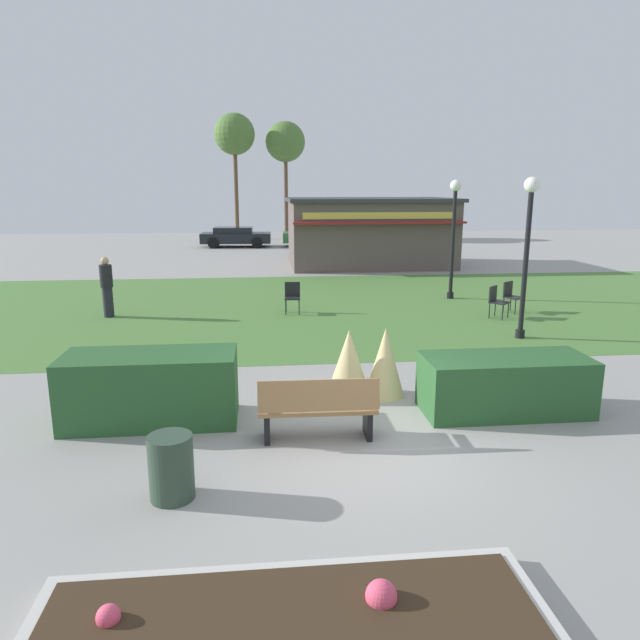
{
  "coord_description": "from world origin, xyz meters",
  "views": [
    {
      "loc": [
        -1.42,
        -7.56,
        3.55
      ],
      "look_at": [
        -0.26,
        3.69,
        0.95
      ],
      "focal_mm": 32.4,
      "sensor_mm": 36.0,
      "label": 1
    }
  ],
  "objects_px": {
    "person_strolling": "(107,287)",
    "parked_car_center_slot": "(316,236)",
    "park_bench": "(318,408)",
    "trash_bin": "(171,467)",
    "lamppost_mid": "(528,238)",
    "cafe_chair_center": "(496,299)",
    "tree_left_bg": "(234,135)",
    "food_kiosk": "(369,232)",
    "lamppost_far": "(454,224)",
    "cafe_chair_east": "(292,295)",
    "tree_right_bg": "(285,143)",
    "parked_car_west_slot": "(236,236)",
    "cafe_chair_west": "(511,294)"
  },
  "relations": [
    {
      "from": "cafe_chair_center",
      "to": "tree_left_bg",
      "type": "relative_size",
      "value": 0.1
    },
    {
      "from": "park_bench",
      "to": "parked_car_center_slot",
      "type": "height_order",
      "value": "parked_car_center_slot"
    },
    {
      "from": "lamppost_far",
      "to": "food_kiosk",
      "type": "xyz_separation_m",
      "value": [
        -1.13,
        8.49,
        -0.85
      ]
    },
    {
      "from": "lamppost_far",
      "to": "lamppost_mid",
      "type": "bearing_deg",
      "value": -89.48
    },
    {
      "from": "cafe_chair_center",
      "to": "parked_car_west_slot",
      "type": "bearing_deg",
      "value": 111.07
    },
    {
      "from": "lamppost_mid",
      "to": "cafe_chair_east",
      "type": "xyz_separation_m",
      "value": [
        -5.31,
        3.41,
        -1.88
      ]
    },
    {
      "from": "cafe_chair_east",
      "to": "park_bench",
      "type": "bearing_deg",
      "value": -90.79
    },
    {
      "from": "tree_left_bg",
      "to": "parked_car_center_slot",
      "type": "bearing_deg",
      "value": -49.66
    },
    {
      "from": "park_bench",
      "to": "cafe_chair_west",
      "type": "height_order",
      "value": "park_bench"
    },
    {
      "from": "tree_left_bg",
      "to": "trash_bin",
      "type": "bearing_deg",
      "value": -89.16
    },
    {
      "from": "cafe_chair_center",
      "to": "parked_car_west_slot",
      "type": "height_order",
      "value": "parked_car_west_slot"
    },
    {
      "from": "lamppost_mid",
      "to": "tree_right_bg",
      "type": "bearing_deg",
      "value": 98.22
    },
    {
      "from": "park_bench",
      "to": "trash_bin",
      "type": "height_order",
      "value": "park_bench"
    },
    {
      "from": "tree_right_bg",
      "to": "person_strolling",
      "type": "bearing_deg",
      "value": -103.29
    },
    {
      "from": "parked_car_west_slot",
      "to": "trash_bin",
      "type": "bearing_deg",
      "value": -89.19
    },
    {
      "from": "parked_car_center_slot",
      "to": "tree_right_bg",
      "type": "relative_size",
      "value": 0.53
    },
    {
      "from": "lamppost_far",
      "to": "cafe_chair_east",
      "type": "xyz_separation_m",
      "value": [
        -5.27,
        -1.7,
        -1.88
      ]
    },
    {
      "from": "parked_car_west_slot",
      "to": "cafe_chair_east",
      "type": "bearing_deg",
      "value": -83.0
    },
    {
      "from": "person_strolling",
      "to": "park_bench",
      "type": "bearing_deg",
      "value": -8.87
    },
    {
      "from": "lamppost_mid",
      "to": "cafe_chair_center",
      "type": "bearing_deg",
      "value": 82.75
    },
    {
      "from": "food_kiosk",
      "to": "tree_left_bg",
      "type": "xyz_separation_m",
      "value": [
        -6.63,
        15.23,
        5.49
      ]
    },
    {
      "from": "trash_bin",
      "to": "cafe_chair_west",
      "type": "bearing_deg",
      "value": 49.03
    },
    {
      "from": "cafe_chair_west",
      "to": "cafe_chair_east",
      "type": "bearing_deg",
      "value": 175.09
    },
    {
      "from": "person_strolling",
      "to": "parked_car_center_slot",
      "type": "height_order",
      "value": "person_strolling"
    },
    {
      "from": "trash_bin",
      "to": "person_strolling",
      "type": "bearing_deg",
      "value": 107.56
    },
    {
      "from": "trash_bin",
      "to": "park_bench",
      "type": "bearing_deg",
      "value": 37.42
    },
    {
      "from": "cafe_chair_center",
      "to": "parked_car_center_slot",
      "type": "bearing_deg",
      "value": 98.28
    },
    {
      "from": "person_strolling",
      "to": "food_kiosk",
      "type": "bearing_deg",
      "value": 98.58
    },
    {
      "from": "park_bench",
      "to": "parked_car_west_slot",
      "type": "distance_m",
      "value": 28.22
    },
    {
      "from": "parked_car_west_slot",
      "to": "parked_car_center_slot",
      "type": "bearing_deg",
      "value": 0.0
    },
    {
      "from": "food_kiosk",
      "to": "parked_car_west_slot",
      "type": "bearing_deg",
      "value": 125.16
    },
    {
      "from": "park_bench",
      "to": "parked_car_center_slot",
      "type": "bearing_deg",
      "value": 84.53
    },
    {
      "from": "park_bench",
      "to": "cafe_chair_center",
      "type": "xyz_separation_m",
      "value": [
        5.71,
        7.43,
        0.05
      ]
    },
    {
      "from": "cafe_chair_east",
      "to": "parked_car_center_slot",
      "type": "relative_size",
      "value": 0.21
    },
    {
      "from": "cafe_chair_west",
      "to": "cafe_chair_east",
      "type": "height_order",
      "value": "same"
    },
    {
      "from": "tree_right_bg",
      "to": "parked_car_west_slot",
      "type": "bearing_deg",
      "value": -116.9
    },
    {
      "from": "cafe_chair_center",
      "to": "person_strolling",
      "type": "bearing_deg",
      "value": 173.45
    },
    {
      "from": "lamppost_far",
      "to": "cafe_chair_west",
      "type": "relative_size",
      "value": 4.26
    },
    {
      "from": "cafe_chair_east",
      "to": "tree_left_bg",
      "type": "distance_m",
      "value": 26.37
    },
    {
      "from": "park_bench",
      "to": "tree_right_bg",
      "type": "height_order",
      "value": "tree_right_bg"
    },
    {
      "from": "person_strolling",
      "to": "tree_left_bg",
      "type": "distance_m",
      "value": 26.31
    },
    {
      "from": "parked_car_west_slot",
      "to": "parked_car_center_slot",
      "type": "height_order",
      "value": "same"
    },
    {
      "from": "cafe_chair_center",
      "to": "tree_left_bg",
      "type": "xyz_separation_m",
      "value": [
        -8.08,
        26.67,
        6.51
      ]
    },
    {
      "from": "trash_bin",
      "to": "food_kiosk",
      "type": "height_order",
      "value": "food_kiosk"
    },
    {
      "from": "food_kiosk",
      "to": "cafe_chair_center",
      "type": "height_order",
      "value": "food_kiosk"
    },
    {
      "from": "cafe_chair_east",
      "to": "lamppost_far",
      "type": "bearing_deg",
      "value": 17.91
    },
    {
      "from": "person_strolling",
      "to": "parked_car_west_slot",
      "type": "relative_size",
      "value": 0.4
    },
    {
      "from": "person_strolling",
      "to": "tree_left_bg",
      "type": "relative_size",
      "value": 0.2
    },
    {
      "from": "trash_bin",
      "to": "cafe_chair_east",
      "type": "relative_size",
      "value": 0.87
    },
    {
      "from": "cafe_chair_west",
      "to": "tree_left_bg",
      "type": "distance_m",
      "value": 28.18
    }
  ]
}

